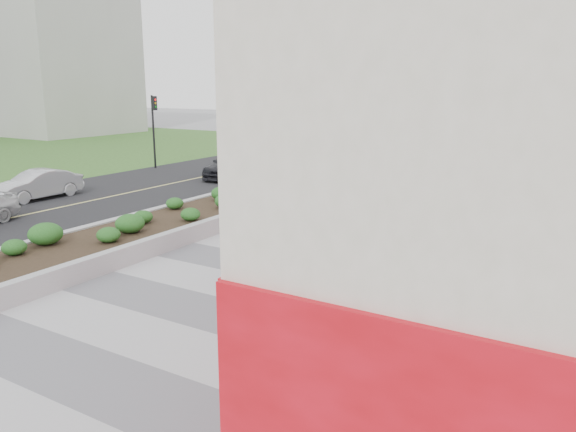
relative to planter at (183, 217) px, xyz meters
name	(u,v)px	position (x,y,z in m)	size (l,w,h in m)	color
ground	(155,346)	(5.50, -7.00, -0.42)	(160.00, 160.00, 0.00)	gray
walkway	(247,296)	(5.50, -4.00, -0.41)	(8.00, 36.00, 0.01)	#A8A8AD
planter	(183,217)	(0.00, 0.00, 0.00)	(3.00, 18.00, 0.90)	#9E9EA0
street	(60,207)	(-6.50, 0.00, -0.42)	(10.00, 40.00, 0.00)	black
traffic_signal_near	(295,126)	(-1.73, 10.50, 2.34)	(0.33, 0.28, 4.20)	black
traffic_signal_far	(154,121)	(-10.93, 10.00, 2.34)	(0.33, 0.28, 4.20)	black
distant_bldg_west_a	(32,20)	(-39.50, 23.00, 10.58)	(18.00, 12.00, 22.00)	#ADAAA3
distant_bldg_north_l	(503,31)	(0.50, 48.00, 9.58)	(16.00, 12.00, 20.00)	#ADAAA3
manhole_cover	(265,300)	(6.00, -4.00, -0.42)	(0.44, 0.44, 0.01)	#595654
skateboarder	(244,248)	(4.57, -2.79, 0.30)	(0.51, 0.74, 1.42)	beige
car_silver	(38,185)	(-8.77, 0.68, 0.20)	(1.31, 3.76, 1.24)	silver
car_dark	(232,165)	(-5.12, 9.69, 0.23)	(1.81, 4.46, 1.29)	black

